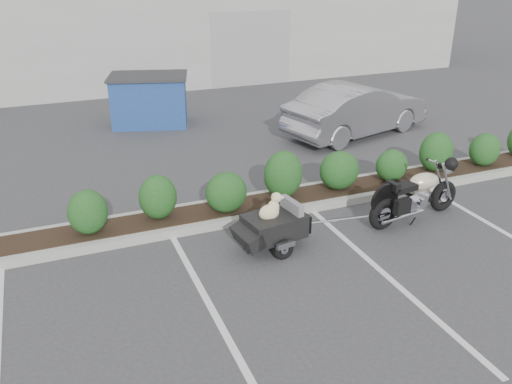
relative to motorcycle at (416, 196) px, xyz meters
name	(u,v)px	position (x,y,z in m)	size (l,w,h in m)	color
ground	(296,271)	(-2.73, -0.76, -0.48)	(90.00, 90.00, 0.00)	#38383A
planter_kerb	(293,200)	(-1.73, 1.44, -0.40)	(12.00, 1.00, 0.15)	#9E9E93
building	(114,19)	(-2.73, 16.24, 1.52)	(26.00, 10.00, 4.00)	#9EA099
motorcycle	(416,196)	(0.00, 0.00, 0.00)	(2.08, 0.80, 1.20)	black
pet_trailer	(273,225)	(-2.78, 0.02, -0.06)	(1.68, 0.95, 0.99)	black
sedan	(357,109)	(1.69, 4.77, 0.20)	(1.44, 4.13, 1.36)	#A8A7AE
dumpster	(150,100)	(-3.16, 7.75, 0.23)	(2.43, 1.98, 1.39)	navy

